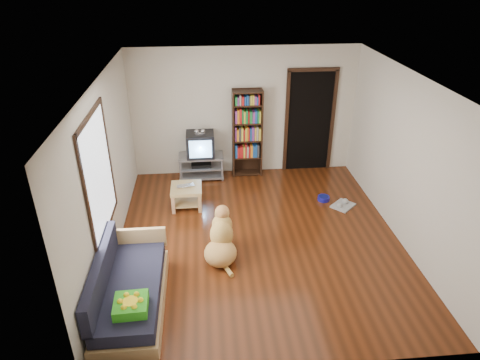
{
  "coord_description": "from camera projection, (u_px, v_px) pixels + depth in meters",
  "views": [
    {
      "loc": [
        -0.83,
        -5.69,
        4.07
      ],
      "look_at": [
        -0.28,
        0.34,
        0.9
      ],
      "focal_mm": 32.0,
      "sensor_mm": 36.0,
      "label": 1
    }
  ],
  "objects": [
    {
      "name": "ground",
      "position": [
        259.0,
        238.0,
        6.97
      ],
      "size": [
        5.0,
        5.0,
        0.0
      ],
      "primitive_type": "plane",
      "color": "#52220E",
      "rests_on": "ground"
    },
    {
      "name": "tv_stand",
      "position": [
        201.0,
        166.0,
        8.76
      ],
      "size": [
        0.9,
        0.45,
        0.5
      ],
      "color": "#99999E",
      "rests_on": "ground"
    },
    {
      "name": "bookshelf",
      "position": [
        247.0,
        129.0,
        8.58
      ],
      "size": [
        0.6,
        0.3,
        1.8
      ],
      "color": "black",
      "rests_on": "ground"
    },
    {
      "name": "wall_right",
      "position": [
        406.0,
        160.0,
        6.55
      ],
      "size": [
        0.0,
        5.0,
        5.0
      ],
      "primitive_type": "plane",
      "rotation": [
        1.57,
        0.0,
        -1.57
      ],
      "color": "beige",
      "rests_on": "ground"
    },
    {
      "name": "laptop",
      "position": [
        186.0,
        187.0,
        7.64
      ],
      "size": [
        0.35,
        0.27,
        0.02
      ],
      "primitive_type": "imported",
      "rotation": [
        0.0,
        0.0,
        0.22
      ],
      "color": "silver",
      "rests_on": "coffee_table"
    },
    {
      "name": "coffee_table",
      "position": [
        186.0,
        193.0,
        7.73
      ],
      "size": [
        0.55,
        0.55,
        0.4
      ],
      "color": "tan",
      "rests_on": "ground"
    },
    {
      "name": "dog",
      "position": [
        221.0,
        240.0,
        6.42
      ],
      "size": [
        0.57,
        0.97,
        0.79
      ],
      "color": "#CE834F",
      "rests_on": "ground"
    },
    {
      "name": "ceiling",
      "position": [
        263.0,
        79.0,
        5.77
      ],
      "size": [
        5.0,
        5.0,
        0.0
      ],
      "primitive_type": "plane",
      "rotation": [
        3.14,
        0.0,
        0.0
      ],
      "color": "white",
      "rests_on": "ground"
    },
    {
      "name": "wall_left",
      "position": [
        107.0,
        172.0,
        6.19
      ],
      "size": [
        0.0,
        5.0,
        5.0
      ],
      "primitive_type": "plane",
      "rotation": [
        1.57,
        0.0,
        1.57
      ],
      "color": "beige",
      "rests_on": "ground"
    },
    {
      "name": "doorway",
      "position": [
        310.0,
        119.0,
        8.75
      ],
      "size": [
        1.03,
        0.05,
        2.19
      ],
      "color": "black",
      "rests_on": "wall_back"
    },
    {
      "name": "wall_front",
      "position": [
        295.0,
        277.0,
        4.16
      ],
      "size": [
        4.5,
        0.0,
        4.5
      ],
      "primitive_type": "plane",
      "rotation": [
        -1.57,
        0.0,
        0.0
      ],
      "color": "beige",
      "rests_on": "ground"
    },
    {
      "name": "dog_bowl",
      "position": [
        324.0,
        198.0,
        8.03
      ],
      "size": [
        0.22,
        0.22,
        0.08
      ],
      "primitive_type": "cylinder",
      "color": "navy",
      "rests_on": "ground"
    },
    {
      "name": "crt_tv",
      "position": [
        200.0,
        144.0,
        8.56
      ],
      "size": [
        0.55,
        0.52,
        0.58
      ],
      "color": "black",
      "rests_on": "tv_stand"
    },
    {
      "name": "sofa",
      "position": [
        128.0,
        291.0,
        5.48
      ],
      "size": [
        0.8,
        1.8,
        0.8
      ],
      "color": "tan",
      "rests_on": "ground"
    },
    {
      "name": "grey_rag",
      "position": [
        343.0,
        206.0,
        7.84
      ],
      "size": [
        0.51,
        0.51,
        0.03
      ],
      "primitive_type": "cube",
      "rotation": [
        0.0,
        0.0,
        0.75
      ],
      "color": "#A1A1A1",
      "rests_on": "ground"
    },
    {
      "name": "window",
      "position": [
        99.0,
        175.0,
        5.65
      ],
      "size": [
        0.03,
        1.46,
        1.7
      ],
      "color": "white",
      "rests_on": "wall_left"
    },
    {
      "name": "green_cushion",
      "position": [
        131.0,
        305.0,
        4.95
      ],
      "size": [
        0.4,
        0.4,
        0.13
      ],
      "primitive_type": "cube",
      "rotation": [
        0.0,
        0.0,
        0.04
      ],
      "color": "green",
      "rests_on": "sofa"
    },
    {
      "name": "wall_back",
      "position": [
        244.0,
        112.0,
        8.57
      ],
      "size": [
        4.5,
        0.0,
        4.5
      ],
      "primitive_type": "plane",
      "rotation": [
        1.57,
        0.0,
        0.0
      ],
      "color": "beige",
      "rests_on": "ground"
    }
  ]
}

